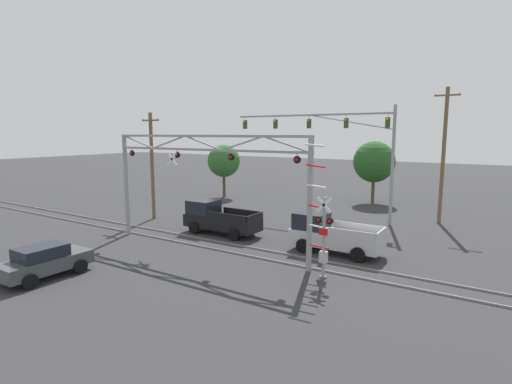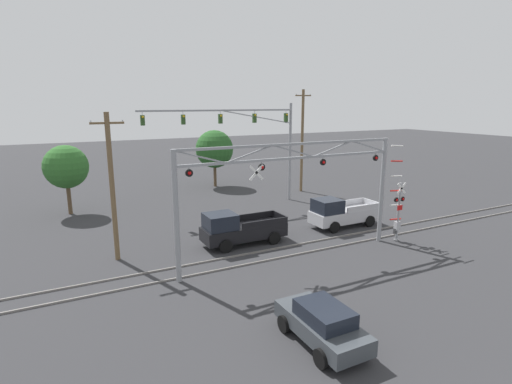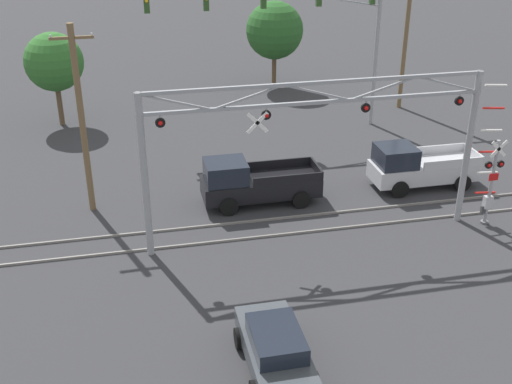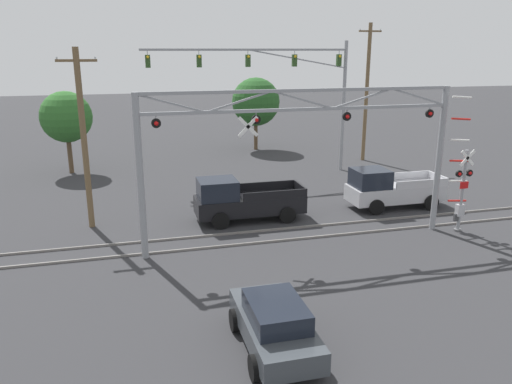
{
  "view_description": "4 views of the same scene",
  "coord_description": "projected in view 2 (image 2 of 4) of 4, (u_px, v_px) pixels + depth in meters",
  "views": [
    {
      "loc": [
        15.09,
        -1.08,
        6.93
      ],
      "look_at": [
        1.91,
        19.43,
        3.31
      ],
      "focal_mm": 28.0,
      "sensor_mm": 36.0,
      "label": 1
    },
    {
      "loc": [
        -11.98,
        -2.06,
        9.0
      ],
      "look_at": [
        -0.67,
        20.06,
        3.43
      ],
      "focal_mm": 28.0,
      "sensor_mm": 36.0,
      "label": 2
    },
    {
      "loc": [
        -7.4,
        -6.08,
        13.82
      ],
      "look_at": [
        -2.35,
        17.11,
        2.15
      ],
      "focal_mm": 45.0,
      "sensor_mm": 36.0,
      "label": 3
    },
    {
      "loc": [
        -7.25,
        -3.15,
        8.4
      ],
      "look_at": [
        -1.32,
        19.43,
        1.71
      ],
      "focal_mm": 35.0,
      "sensor_mm": 36.0,
      "label": 4
    }
  ],
  "objects": [
    {
      "name": "traffic_signal_span",
      "position": [
        254.0,
        133.0,
        34.91
      ],
      "size": [
        13.89,
        0.39,
        8.98
      ],
      "color": "gray",
      "rests_on": "ground_plane"
    },
    {
      "name": "background_tree_beyond_span",
      "position": [
        214.0,
        149.0,
        43.11
      ],
      "size": [
        4.07,
        4.07,
        6.15
      ],
      "color": "brown",
      "rests_on": "ground_plane"
    },
    {
      "name": "pickup_truck_following",
      "position": [
        341.0,
        213.0,
        29.41
      ],
      "size": [
        5.26,
        2.18,
        2.23
      ],
      "color": "#B7B7BC",
      "rests_on": "ground_plane"
    },
    {
      "name": "background_tree_far_left_verge",
      "position": [
        66.0,
        167.0,
        32.21
      ],
      "size": [
        3.51,
        3.51,
        5.7
      ],
      "color": "brown",
      "rests_on": "ground_plane"
    },
    {
      "name": "utility_pole_right",
      "position": [
        302.0,
        140.0,
        40.45
      ],
      "size": [
        1.8,
        0.28,
        10.3
      ],
      "color": "brown",
      "rests_on": "ground_plane"
    },
    {
      "name": "sedan_waiting",
      "position": [
        322.0,
        323.0,
        15.13
      ],
      "size": [
        2.03,
        4.14,
        1.59
      ],
      "color": "#3D4247",
      "rests_on": "ground_plane"
    },
    {
      "name": "utility_pole_left",
      "position": [
        112.0,
        186.0,
        22.52
      ],
      "size": [
        1.8,
        0.28,
        8.52
      ],
      "color": "brown",
      "rests_on": "ground_plane"
    },
    {
      "name": "rail_track_near",
      "position": [
        289.0,
        256.0,
        23.85
      ],
      "size": [
        80.0,
        0.08,
        0.1
      ],
      "primitive_type": "cube",
      "color": "gray",
      "rests_on": "ground_plane"
    },
    {
      "name": "rail_track_far",
      "position": [
        277.0,
        248.0,
        25.09
      ],
      "size": [
        80.0,
        0.08,
        0.1
      ],
      "primitive_type": "cube",
      "color": "gray",
      "rests_on": "ground_plane"
    },
    {
      "name": "pickup_truck_lead",
      "position": [
        239.0,
        229.0,
        25.68
      ],
      "size": [
        5.49,
        2.18,
        2.23
      ],
      "color": "black",
      "rests_on": "ground_plane"
    },
    {
      "name": "crossing_signal_mast",
      "position": [
        398.0,
        210.0,
        26.1
      ],
      "size": [
        1.5,
        0.35,
        6.44
      ],
      "color": "gray",
      "rests_on": "ground_plane"
    },
    {
      "name": "crossing_gantry",
      "position": [
        293.0,
        183.0,
        22.61
      ],
      "size": [
        13.93,
        0.3,
        6.83
      ],
      "color": "gray",
      "rests_on": "ground_plane"
    }
  ]
}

